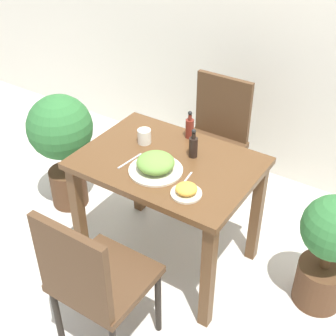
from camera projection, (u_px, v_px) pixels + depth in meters
name	position (u px, v px, depth m)	size (l,w,h in m)	color
ground_plane	(168.00, 257.00, 2.98)	(16.00, 16.00, 0.00)	beige
wall_back	(270.00, 2.00, 3.09)	(8.00, 0.05, 2.60)	beige
dining_table	(168.00, 179.00, 2.63)	(0.97, 0.70, 0.74)	brown
chair_near	(93.00, 279.00, 2.15)	(0.42, 0.42, 0.92)	#4C331E
chair_far	(214.00, 136.00, 3.18)	(0.42, 0.42, 0.92)	#4C331E
food_plate	(156.00, 164.00, 2.44)	(0.29, 0.29, 0.10)	beige
side_plate	(186.00, 190.00, 2.29)	(0.16, 0.16, 0.06)	beige
drink_cup	(144.00, 136.00, 2.68)	(0.08, 0.08, 0.08)	silver
sauce_bottle	(190.00, 127.00, 2.72)	(0.05, 0.05, 0.17)	maroon
condiment_bottle	(193.00, 146.00, 2.55)	(0.05, 0.05, 0.17)	black
fork_utensil	(130.00, 161.00, 2.55)	(0.03, 0.18, 0.00)	silver
spoon_utensil	(185.00, 182.00, 2.39)	(0.03, 0.18, 0.00)	silver
potted_plant_left	(62.00, 139.00, 3.13)	(0.44, 0.44, 0.85)	#51331E
potted_plant_right	(330.00, 247.00, 2.47)	(0.35, 0.35, 0.72)	#51331E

